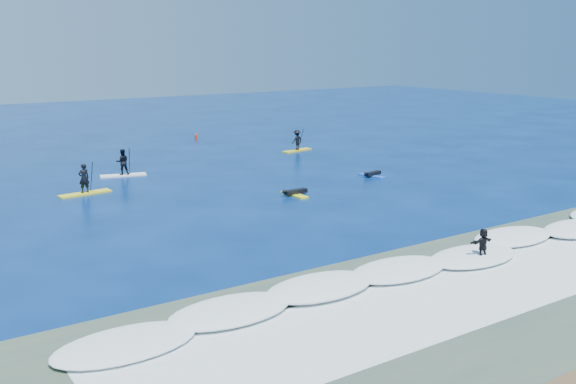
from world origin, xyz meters
TOP-DOWN VIEW (x-y plane):
  - ground at (0.00, 0.00)m, footprint 160.00×160.00m
  - shallow_water at (0.00, -14.00)m, footprint 90.00×13.00m
  - breaking_wave at (0.00, -10.00)m, footprint 40.00×6.00m
  - whitewater at (0.00, -13.00)m, footprint 34.00×5.00m
  - sup_paddler_left at (-9.86, 11.96)m, footprint 3.38×1.14m
  - sup_paddler_center at (-5.82, 16.25)m, footprint 3.37×1.59m
  - sup_paddler_right at (11.02, 18.39)m, footprint 3.23×1.43m
  - prone_paddler_near at (1.28, 4.29)m, footprint 1.83×2.31m
  - prone_paddler_far at (9.28, 6.04)m, footprint 1.70×2.19m
  - wave_surfer at (1.04, -10.98)m, footprint 2.01×0.69m
  - marker_buoy at (6.45, 29.74)m, footprint 0.29×0.29m

SIDE VIEW (x-z plane):
  - ground at x=0.00m, z-range 0.00..0.00m
  - breaking_wave at x=0.00m, z-range -0.15..0.15m
  - whitewater at x=0.00m, z-range -0.01..0.01m
  - shallow_water at x=0.00m, z-range 0.00..0.01m
  - prone_paddler_far at x=9.28m, z-range -0.07..0.37m
  - prone_paddler_near at x=1.28m, z-range -0.08..0.40m
  - marker_buoy at x=6.45m, z-range -0.04..0.64m
  - sup_paddler_left at x=-9.86m, z-range -0.44..1.89m
  - wave_surfer at x=1.04m, z-range 0.10..1.52m
  - sup_paddler_center at x=-5.82m, z-range -0.29..2.00m
  - sup_paddler_right at x=11.02m, z-range -0.24..1.96m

